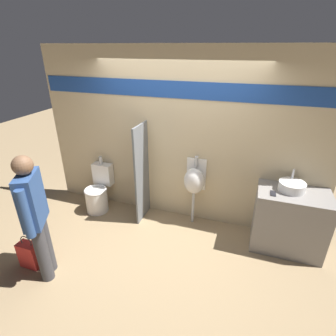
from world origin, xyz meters
name	(u,v)px	position (x,y,z in m)	size (l,w,h in m)	color
ground_plane	(165,233)	(0.00, 0.00, 0.00)	(16.00, 16.00, 0.00)	#997F5B
display_wall	(177,139)	(0.00, 0.60, 1.36)	(4.53, 0.07, 2.70)	beige
sink_counter	(289,221)	(1.75, 0.28, 0.45)	(0.94, 0.58, 0.90)	gray
sink_basin	(292,186)	(1.70, 0.34, 0.96)	(0.35, 0.35, 0.26)	white
cell_phone	(273,193)	(1.47, 0.17, 0.90)	(0.07, 0.14, 0.01)	#232328
divider_near_counter	(142,174)	(-0.49, 0.32, 0.81)	(0.03, 0.50, 1.61)	slate
urinal_near_counter	(194,181)	(0.34, 0.44, 0.76)	(0.33, 0.27, 1.14)	silver
toilet	(98,193)	(-1.33, 0.27, 0.32)	(0.39, 0.55, 0.94)	white
person_in_vest	(35,215)	(-1.14, -1.23, 0.91)	(0.36, 0.51, 1.64)	#3D3D42
shopping_bag	(30,254)	(-1.45, -1.20, 0.18)	(0.27, 0.15, 0.49)	red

